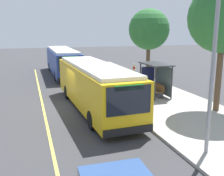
{
  "coord_description": "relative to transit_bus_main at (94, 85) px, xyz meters",
  "views": [
    {
      "loc": [
        17.26,
        -2.93,
        5.11
      ],
      "look_at": [
        3.01,
        1.6,
        1.77
      ],
      "focal_mm": 42.34,
      "sensor_mm": 36.0,
      "label": 1
    }
  ],
  "objects": [
    {
      "name": "route_sign_post",
      "position": [
        0.42,
        2.59,
        0.34
      ],
      "size": [
        0.44,
        0.08,
        2.8
      ],
      "color": "#333338",
      "rests_on": "sidewalk_curb"
    },
    {
      "name": "transit_bus_second",
      "position": [
        -14.09,
        -0.24,
        0.0
      ],
      "size": [
        11.91,
        2.62,
        2.95
      ],
      "color": "navy",
      "rests_on": "ground_plane"
    },
    {
      "name": "transit_bus_main",
      "position": [
        0.0,
        0.0,
        0.0
      ],
      "size": [
        11.16,
        3.09,
        2.95
      ],
      "color": "gold",
      "rests_on": "ground_plane"
    },
    {
      "name": "lane_stripe_center",
      "position": [
        -1.1,
        -3.21,
        -1.61
      ],
      "size": [
        36.0,
        0.14,
        0.01
      ],
      "primitive_type": "cube",
      "color": "#E0D64C",
      "rests_on": "ground_plane"
    },
    {
      "name": "utility_pole",
      "position": [
        7.76,
        2.79,
        1.73
      ],
      "size": [
        0.16,
        0.16,
        6.4
      ],
      "primitive_type": "cylinder",
      "color": "gray",
      "rests_on": "sidewalk_curb"
    },
    {
      "name": "street_tree_upstreet",
      "position": [
        -5.97,
        6.57,
        3.46
      ],
      "size": [
        3.65,
        3.65,
        6.78
      ],
      "color": "brown",
      "rests_on": "sidewalk_curb"
    },
    {
      "name": "bus_shelter",
      "position": [
        -1.64,
        5.24,
        0.3
      ],
      "size": [
        2.9,
        1.6,
        2.48
      ],
      "color": "#333338",
      "rests_on": "sidewalk_curb"
    },
    {
      "name": "sidewalk_curb",
      "position": [
        -1.1,
        4.99,
        -1.54
      ],
      "size": [
        44.0,
        6.4,
        0.15
      ],
      "primitive_type": "cube",
      "color": "#A8A399",
      "rests_on": "ground_plane"
    },
    {
      "name": "waiting_bench",
      "position": [
        -1.32,
        5.19,
        -0.98
      ],
      "size": [
        1.6,
        0.48,
        0.95
      ],
      "color": "brown",
      "rests_on": "sidewalk_curb"
    },
    {
      "name": "street_tree_near_shelter",
      "position": [
        3.01,
        7.07,
        4.14
      ],
      "size": [
        4.15,
        4.15,
        7.7
      ],
      "color": "brown",
      "rests_on": "sidewalk_curb"
    },
    {
      "name": "ground_plane",
      "position": [
        -1.1,
        -1.01,
        -1.62
      ],
      "size": [
        120.0,
        120.0,
        0.0
      ],
      "primitive_type": "plane",
      "color": "#38383A"
    }
  ]
}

